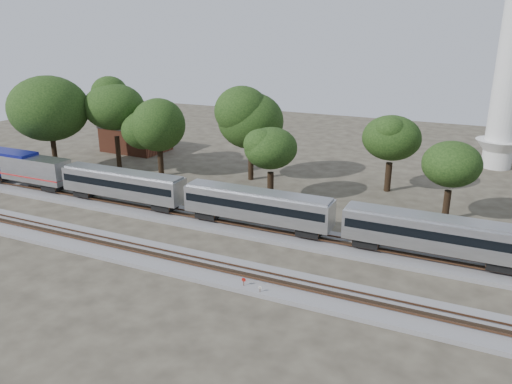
{
  "coord_description": "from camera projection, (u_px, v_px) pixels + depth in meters",
  "views": [
    {
      "loc": [
        21.21,
        -38.92,
        21.1
      ],
      "look_at": [
        0.86,
        5.0,
        4.81
      ],
      "focal_mm": 35.0,
      "sensor_mm": 36.0,
      "label": 1
    }
  ],
  "objects": [
    {
      "name": "switch_lever",
      "position": [
        265.0,
        291.0,
        41.25
      ],
      "size": [
        0.57,
        0.45,
        0.3
      ],
      "primitive_type": "cube",
      "rotation": [
        0.0,
        0.0,
        -0.34
      ],
      "color": "#512D19",
      "rests_on": "ground"
    },
    {
      "name": "tree_6",
      "position": [
        452.0,
        164.0,
        54.48
      ],
      "size": [
        6.74,
        6.74,
        9.5
      ],
      "color": "black",
      "rests_on": "ground"
    },
    {
      "name": "tree_2",
      "position": [
        158.0,
        125.0,
        70.96
      ],
      "size": [
        7.66,
        7.66,
        10.8
      ],
      "color": "black",
      "rests_on": "ground"
    },
    {
      "name": "brick_building",
      "position": [
        136.0,
        136.0,
        87.19
      ],
      "size": [
        10.93,
        7.95,
        5.1
      ],
      "rotation": [
        0.0,
        0.0,
        -0.04
      ],
      "color": "brown",
      "rests_on": "ground"
    },
    {
      "name": "ground",
      "position": [
        227.0,
        252.0,
        48.65
      ],
      "size": [
        160.0,
        160.0,
        0.0
      ],
      "primitive_type": "plane",
      "color": "#383328",
      "rests_on": "ground"
    },
    {
      "name": "tree_4",
      "position": [
        271.0,
        148.0,
        61.11
      ],
      "size": [
        6.83,
        6.83,
        9.62
      ],
      "color": "black",
      "rests_on": "ground"
    },
    {
      "name": "tree_3",
      "position": [
        251.0,
        121.0,
        68.88
      ],
      "size": [
        8.63,
        8.63,
        12.17
      ],
      "color": "black",
      "rests_on": "ground"
    },
    {
      "name": "tree_1",
      "position": [
        114.0,
        107.0,
        73.36
      ],
      "size": [
        9.75,
        9.75,
        13.74
      ],
      "color": "black",
      "rests_on": "ground"
    },
    {
      "name": "train",
      "position": [
        340.0,
        218.0,
        49.04
      ],
      "size": [
        103.13,
        2.94,
        4.33
      ],
      "color": "silver",
      "rests_on": "ground"
    },
    {
      "name": "tree_0",
      "position": [
        49.0,
        109.0,
        71.87
      ],
      "size": [
        9.77,
        9.77,
        13.77
      ],
      "color": "black",
      "rests_on": "ground"
    },
    {
      "name": "track_far",
      "position": [
        253.0,
        229.0,
        53.75
      ],
      "size": [
        160.0,
        5.0,
        0.73
      ],
      "color": "slate",
      "rests_on": "ground"
    },
    {
      "name": "tree_5",
      "position": [
        392.0,
        138.0,
        64.38
      ],
      "size": [
        7.31,
        7.31,
        10.31
      ],
      "color": "black",
      "rests_on": "ground"
    },
    {
      "name": "track_near",
      "position": [
        206.0,
        268.0,
        45.15
      ],
      "size": [
        160.0,
        5.0,
        0.73
      ],
      "color": "slate",
      "rests_on": "ground"
    },
    {
      "name": "switch_stand_red",
      "position": [
        244.0,
        282.0,
        41.57
      ],
      "size": [
        0.35,
        0.08,
        1.1
      ],
      "rotation": [
        0.0,
        0.0,
        0.13
      ],
      "color": "#512D19",
      "rests_on": "ground"
    },
    {
      "name": "switch_stand_white",
      "position": [
        260.0,
        290.0,
        40.61
      ],
      "size": [
        0.3,
        0.1,
        0.95
      ],
      "rotation": [
        0.0,
        0.0,
        0.24
      ],
      "color": "#512D19",
      "rests_on": "ground"
    }
  ]
}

